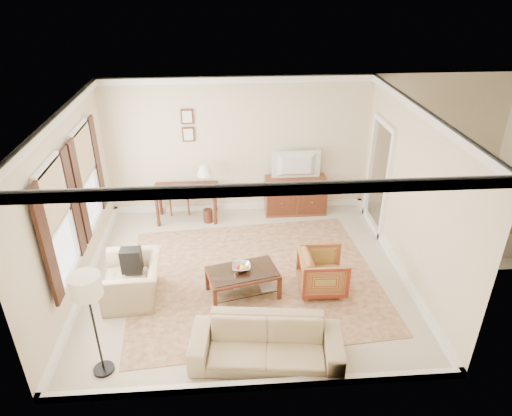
{
  "coord_description": "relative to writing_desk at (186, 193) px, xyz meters",
  "views": [
    {
      "loc": [
        -0.31,
        -6.52,
        4.8
      ],
      "look_at": [
        0.2,
        0.3,
        1.15
      ],
      "focal_mm": 32.0,
      "sensor_mm": 36.0,
      "label": 1
    }
  ],
  "objects": [
    {
      "name": "writing_desk",
      "position": [
        0.0,
        0.0,
        0.0
      ],
      "size": [
        1.33,
        0.67,
        0.73
      ],
      "color": "#532617",
      "rests_on": "room_shell"
    },
    {
      "name": "backpack",
      "position": [
        -0.72,
        -2.45,
        0.08
      ],
      "size": [
        0.23,
        0.33,
        0.4
      ],
      "primitive_type": "cube",
      "rotation": [
        0.0,
        0.0,
        -1.53
      ],
      "color": "black",
      "rests_on": "club_armchair"
    },
    {
      "name": "annex_bedroom",
      "position": [
        5.61,
        -0.92,
        -0.28
      ],
      "size": [
        3.0,
        2.7,
        2.9
      ],
      "color": "beige",
      "rests_on": "ground"
    },
    {
      "name": "coffee_table",
      "position": [
        1.04,
        -2.62,
        -0.26
      ],
      "size": [
        1.24,
        0.89,
        0.47
      ],
      "rotation": [
        0.0,
        0.0,
        0.23
      ],
      "color": "#532617",
      "rests_on": "room_shell"
    },
    {
      "name": "striped_armchair",
      "position": [
        2.36,
        -2.57,
        -0.23
      ],
      "size": [
        0.72,
        0.76,
        0.77
      ],
      "primitive_type": "imported",
      "rotation": [
        0.0,
        0.0,
        1.55
      ],
      "color": "maroon",
      "rests_on": "room_shell"
    },
    {
      "name": "fruit_bowl",
      "position": [
        1.03,
        -2.57,
        -0.09
      ],
      "size": [
        0.42,
        0.42,
        0.1
      ],
      "primitive_type": "imported",
      "color": "silver",
      "rests_on": "coffee_table"
    },
    {
      "name": "desk_lamp",
      "position": [
        0.41,
        0.0,
        0.36
      ],
      "size": [
        0.32,
        0.32,
        0.5
      ],
      "primitive_type": null,
      "color": "silver",
      "rests_on": "writing_desk"
    },
    {
      "name": "room_shell",
      "position": [
        1.12,
        -2.07,
        1.85
      ],
      "size": [
        5.51,
        5.01,
        2.91
      ],
      "color": "beige",
      "rests_on": "ground"
    },
    {
      "name": "framed_prints",
      "position": [
        0.1,
        0.4,
        1.32
      ],
      "size": [
        0.25,
        0.04,
        0.68
      ],
      "primitive_type": null,
      "color": "#532617",
      "rests_on": "room_shell"
    },
    {
      "name": "sideboard",
      "position": [
        2.32,
        0.15,
        -0.22
      ],
      "size": [
        1.3,
        0.5,
        0.8
      ],
      "primitive_type": "cube",
      "color": "brown",
      "rests_on": "room_shell"
    },
    {
      "name": "floor_lamp",
      "position": [
        -0.89,
        -4.08,
        0.68
      ],
      "size": [
        0.38,
        0.38,
        1.55
      ],
      "color": "black",
      "rests_on": "room_shell"
    },
    {
      "name": "doorway",
      "position": [
        3.83,
        -0.57,
        0.46
      ],
      "size": [
        0.1,
        1.12,
        2.25
      ],
      "primitive_type": null,
      "color": "white",
      "rests_on": "room_shell"
    },
    {
      "name": "window_front",
      "position": [
        -1.58,
        -2.77,
        0.93
      ],
      "size": [
        0.12,
        1.56,
        1.8
      ],
      "primitive_type": null,
      "color": "#CCB284",
      "rests_on": "room_shell"
    },
    {
      "name": "rug",
      "position": [
        1.25,
        -2.18,
        -0.61
      ],
      "size": [
        4.44,
        3.9,
        0.01
      ],
      "primitive_type": "cube",
      "rotation": [
        0.0,
        0.0,
        0.08
      ],
      "color": "brown",
      "rests_on": "room_shell"
    },
    {
      "name": "book_a",
      "position": [
        0.82,
        -2.58,
        -0.43
      ],
      "size": [
        0.26,
        0.17,
        0.38
      ],
      "primitive_type": "imported",
      "rotation": [
        0.0,
        0.0,
        0.51
      ],
      "color": "brown",
      "rests_on": "coffee_table"
    },
    {
      "name": "sofa",
      "position": [
        1.29,
        -4.05,
        -0.22
      ],
      "size": [
        2.09,
        0.83,
        0.8
      ],
      "primitive_type": "imported",
      "rotation": [
        0.0,
        0.0,
        -0.12
      ],
      "color": "tan",
      "rests_on": "room_shell"
    },
    {
      "name": "desk_chair",
      "position": [
        -0.18,
        0.35,
        -0.09
      ],
      "size": [
        0.49,
        0.49,
        1.05
      ],
      "primitive_type": null,
      "rotation": [
        0.0,
        0.0,
        0.09
      ],
      "color": "brown",
      "rests_on": "room_shell"
    },
    {
      "name": "window_rear",
      "position": [
        -1.58,
        -1.17,
        0.93
      ],
      "size": [
        0.12,
        1.56,
        1.8
      ],
      "primitive_type": null,
      "color": "#CCB284",
      "rests_on": "room_shell"
    },
    {
      "name": "club_armchair",
      "position": [
        -0.71,
        -2.56,
        -0.17
      ],
      "size": [
        0.72,
        1.06,
        0.91
      ],
      "primitive_type": "imported",
      "rotation": [
        0.0,
        0.0,
        -1.53
      ],
      "color": "tan",
      "rests_on": "room_shell"
    },
    {
      "name": "book_b",
      "position": [
        1.32,
        -2.66,
        -0.44
      ],
      "size": [
        0.28,
        0.07,
        0.38
      ],
      "primitive_type": "imported",
      "rotation": [
        0.0,
        0.0,
        0.16
      ],
      "color": "brown",
      "rests_on": "coffee_table"
    },
    {
      "name": "tv",
      "position": [
        2.32,
        0.13,
        0.67
      ],
      "size": [
        0.97,
        0.56,
        0.13
      ],
      "primitive_type": "imported",
      "rotation": [
        0.0,
        0.0,
        3.14
      ],
      "color": "black",
      "rests_on": "sideboard"
    }
  ]
}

